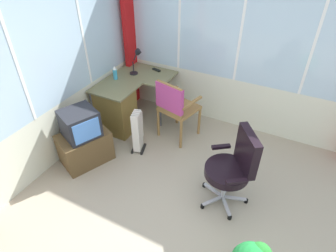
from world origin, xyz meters
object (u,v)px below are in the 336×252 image
object	(u,v)px
tv_remote	(156,70)
wooden_armchair	(174,104)
spray_bottle	(115,73)
office_chair	(235,165)
desk	(118,107)
desk_lamp	(138,57)
space_heater	(138,130)
tv_on_stand	(84,140)

from	to	relation	value
tv_remote	wooden_armchair	bearing A→B (deg)	-121.09
spray_bottle	office_chair	world-z (taller)	office_chair
desk	desk_lamp	world-z (taller)	desk_lamp
office_chair	space_heater	world-z (taller)	office_chair
space_heater	wooden_armchair	bearing A→B (deg)	-38.15
tv_on_stand	wooden_armchair	bearing A→B (deg)	-41.34
desk	desk_lamp	xyz separation A→B (m)	(0.59, -0.05, 0.59)
spray_bottle	office_chair	distance (m)	2.30
office_chair	tv_remote	bearing A→B (deg)	51.72
desk_lamp	space_heater	bearing A→B (deg)	-150.71
desk_lamp	spray_bottle	bearing A→B (deg)	150.55
wooden_armchair	office_chair	size ratio (longest dim) A/B	0.98
tv_on_stand	tv_remote	bearing A→B (deg)	-8.30
spray_bottle	tv_on_stand	xyz separation A→B (m)	(-1.05, -0.18, -0.48)
tv_remote	wooden_armchair	world-z (taller)	wooden_armchair
wooden_armchair	tv_on_stand	distance (m)	1.32
tv_on_stand	desk	bearing A→B (deg)	1.93
spray_bottle	office_chair	bearing A→B (deg)	-110.88
office_chair	space_heater	size ratio (longest dim) A/B	1.53
space_heater	desk_lamp	bearing A→B (deg)	29.29
tv_on_stand	space_heater	bearing A→B (deg)	-43.74
desk_lamp	spray_bottle	world-z (taller)	desk_lamp
spray_bottle	space_heater	xyz separation A→B (m)	(-0.52, -0.69, -0.51)
tv_remote	space_heater	xyz separation A→B (m)	(-1.06, -0.28, -0.41)
desk	office_chair	size ratio (longest dim) A/B	1.22
spray_bottle	space_heater	distance (m)	1.00
tv_remote	desk_lamp	bearing A→B (deg)	145.81
tv_remote	office_chair	distance (m)	2.20
wooden_armchair	desk_lamp	bearing A→B (deg)	62.41
desk_lamp	wooden_armchair	distance (m)	1.01
wooden_armchair	space_heater	world-z (taller)	wooden_armchair
desk_lamp	wooden_armchair	size ratio (longest dim) A/B	0.41
desk_lamp	tv_remote	xyz separation A→B (m)	(0.19, -0.21, -0.25)
tv_remote	spray_bottle	xyz separation A→B (m)	(-0.55, 0.41, 0.09)
tv_remote	desk	bearing A→B (deg)	175.41
desk	desk_lamp	distance (m)	0.84
desk	spray_bottle	bearing A→B (deg)	33.62
spray_bottle	desk_lamp	bearing A→B (deg)	-29.45
spray_bottle	space_heater	size ratio (longest dim) A/B	0.34
spray_bottle	wooden_armchair	xyz separation A→B (m)	(-0.08, -1.04, -0.21)
desk_lamp	spray_bottle	distance (m)	0.44
desk_lamp	tv_remote	size ratio (longest dim) A/B	2.64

